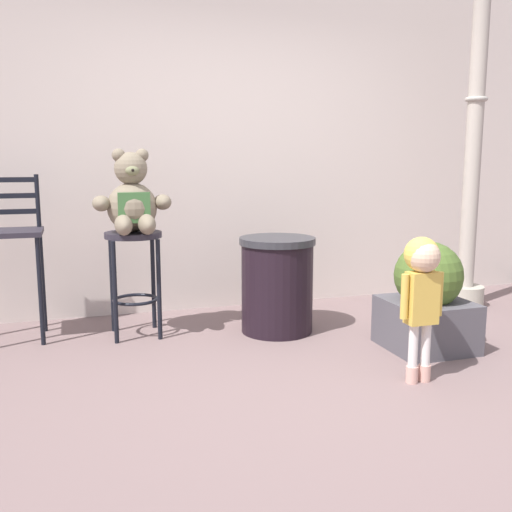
{
  "coord_description": "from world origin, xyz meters",
  "views": [
    {
      "loc": [
        -1.23,
        -2.8,
        1.27
      ],
      "look_at": [
        -0.1,
        0.75,
        0.65
      ],
      "focal_mm": 40.38,
      "sensor_mm": 36.0,
      "label": 1
    }
  ],
  "objects_px": {
    "child_walking": "(422,278)",
    "bar_chair_empty": "(13,244)",
    "lamppost": "(472,164)",
    "planter_with_shrub": "(427,300)",
    "teddy_bear": "(132,202)",
    "bar_stool_with_teddy": "(134,262)",
    "trash_bin": "(277,284)"
  },
  "relations": [
    {
      "from": "teddy_bear",
      "to": "bar_chair_empty",
      "type": "height_order",
      "value": "teddy_bear"
    },
    {
      "from": "teddy_bear",
      "to": "child_walking",
      "type": "bearing_deg",
      "value": -43.43
    },
    {
      "from": "child_walking",
      "to": "trash_bin",
      "type": "xyz_separation_m",
      "value": [
        -0.44,
        1.19,
        -0.26
      ]
    },
    {
      "from": "child_walking",
      "to": "bar_chair_empty",
      "type": "bearing_deg",
      "value": 142.96
    },
    {
      "from": "child_walking",
      "to": "trash_bin",
      "type": "distance_m",
      "value": 1.3
    },
    {
      "from": "bar_stool_with_teddy",
      "to": "teddy_bear",
      "type": "bearing_deg",
      "value": -90.0
    },
    {
      "from": "lamppost",
      "to": "planter_with_shrub",
      "type": "height_order",
      "value": "lamppost"
    },
    {
      "from": "bar_stool_with_teddy",
      "to": "planter_with_shrub",
      "type": "distance_m",
      "value": 2.07
    },
    {
      "from": "bar_stool_with_teddy",
      "to": "planter_with_shrub",
      "type": "height_order",
      "value": "bar_stool_with_teddy"
    },
    {
      "from": "trash_bin",
      "to": "bar_stool_with_teddy",
      "type": "bearing_deg",
      "value": 167.83
    },
    {
      "from": "bar_stool_with_teddy",
      "to": "planter_with_shrub",
      "type": "relative_size",
      "value": 1.04
    },
    {
      "from": "child_walking",
      "to": "planter_with_shrub",
      "type": "height_order",
      "value": "child_walking"
    },
    {
      "from": "bar_stool_with_teddy",
      "to": "bar_chair_empty",
      "type": "xyz_separation_m",
      "value": [
        -0.81,
        0.16,
        0.14
      ]
    },
    {
      "from": "bar_stool_with_teddy",
      "to": "planter_with_shrub",
      "type": "xyz_separation_m",
      "value": [
        1.85,
        -0.91,
        -0.21
      ]
    },
    {
      "from": "bar_chair_empty",
      "to": "planter_with_shrub",
      "type": "relative_size",
      "value": 1.59
    },
    {
      "from": "bar_chair_empty",
      "to": "teddy_bear",
      "type": "bearing_deg",
      "value": -13.19
    },
    {
      "from": "child_walking",
      "to": "bar_chair_empty",
      "type": "distance_m",
      "value": 2.77
    },
    {
      "from": "lamppost",
      "to": "bar_chair_empty",
      "type": "distance_m",
      "value": 3.71
    },
    {
      "from": "trash_bin",
      "to": "bar_chair_empty",
      "type": "bearing_deg",
      "value": 168.2
    },
    {
      "from": "bar_stool_with_teddy",
      "to": "trash_bin",
      "type": "height_order",
      "value": "bar_stool_with_teddy"
    },
    {
      "from": "teddy_bear",
      "to": "bar_chair_empty",
      "type": "relative_size",
      "value": 0.5
    },
    {
      "from": "planter_with_shrub",
      "to": "child_walking",
      "type": "bearing_deg",
      "value": -127.72
    },
    {
      "from": "teddy_bear",
      "to": "lamppost",
      "type": "height_order",
      "value": "lamppost"
    },
    {
      "from": "lamppost",
      "to": "bar_chair_empty",
      "type": "relative_size",
      "value": 2.63
    },
    {
      "from": "child_walking",
      "to": "planter_with_shrub",
      "type": "relative_size",
      "value": 1.15
    },
    {
      "from": "trash_bin",
      "to": "planter_with_shrub",
      "type": "distance_m",
      "value": 1.08
    },
    {
      "from": "planter_with_shrub",
      "to": "bar_stool_with_teddy",
      "type": "bearing_deg",
      "value": 153.93
    },
    {
      "from": "lamppost",
      "to": "bar_chair_empty",
      "type": "height_order",
      "value": "lamppost"
    },
    {
      "from": "teddy_bear",
      "to": "child_walking",
      "type": "xyz_separation_m",
      "value": [
        1.46,
        -1.38,
        -0.37
      ]
    },
    {
      "from": "teddy_bear",
      "to": "planter_with_shrub",
      "type": "bearing_deg",
      "value": -25.37
    },
    {
      "from": "teddy_bear",
      "to": "bar_chair_empty",
      "type": "xyz_separation_m",
      "value": [
        -0.81,
        0.19,
        -0.29
      ]
    },
    {
      "from": "teddy_bear",
      "to": "bar_chair_empty",
      "type": "distance_m",
      "value": 0.89
    }
  ]
}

